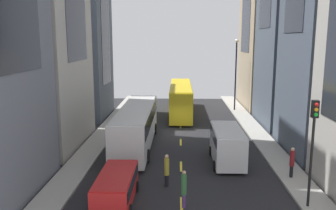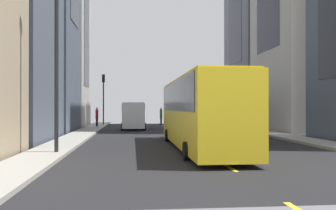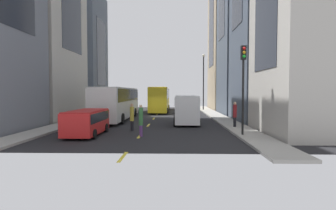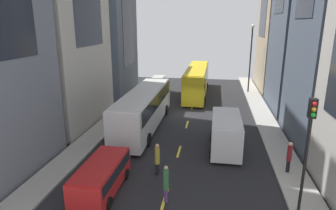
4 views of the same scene
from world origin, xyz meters
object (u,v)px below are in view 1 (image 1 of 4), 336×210
city_bus_white (136,123)px  car_red_0 (116,186)px  pedestrian_waiting_curb (184,188)px  delivery_van_white (227,143)px  pedestrian_crossing_near (292,161)px  traffic_light_near_corner (313,134)px  pedestrian_crossing_mid (167,169)px  streetcar_yellow (181,97)px

city_bus_white → car_red_0: city_bus_white is taller
pedestrian_waiting_curb → delivery_van_white: bearing=-157.0°
delivery_van_white → pedestrian_crossing_near: 4.81m
pedestrian_crossing_near → pedestrian_waiting_curb: 8.11m
pedestrian_crossing_near → traffic_light_near_corner: bearing=-179.9°
city_bus_white → delivery_van_white: size_ratio=2.43×
car_red_0 → traffic_light_near_corner: (10.33, -0.39, 3.14)m
pedestrian_crossing_near → traffic_light_near_corner: 5.01m
pedestrian_waiting_curb → pedestrian_crossing_mid: pedestrian_waiting_curb is taller
streetcar_yellow → pedestrian_crossing_mid: size_ratio=6.66×
streetcar_yellow → traffic_light_near_corner: size_ratio=2.38×
pedestrian_crossing_near → car_red_0: bearing=114.1°
city_bus_white → delivery_van_white: bearing=-28.7°
streetcar_yellow → pedestrian_crossing_mid: (-0.95, -21.46, -1.02)m
pedestrian_crossing_near → traffic_light_near_corner: traffic_light_near_corner is taller
pedestrian_waiting_curb → pedestrian_crossing_mid: size_ratio=1.02×
car_red_0 → pedestrian_waiting_curb: (3.71, -0.47, 0.12)m
car_red_0 → pedestrian_waiting_curb: 3.74m
city_bus_white → pedestrian_crossing_near: size_ratio=6.52×
car_red_0 → pedestrian_crossing_mid: 3.54m
streetcar_yellow → delivery_van_white: size_ratio=2.57×
car_red_0 → traffic_light_near_corner: bearing=-2.2°
car_red_0 → traffic_light_near_corner: size_ratio=0.84×
pedestrian_waiting_curb → streetcar_yellow: bearing=-132.5°
delivery_van_white → pedestrian_waiting_curb: bearing=-114.3°
pedestrian_waiting_curb → traffic_light_near_corner: bearing=138.0°
streetcar_yellow → pedestrian_waiting_curb: (0.07, -24.22, -1.00)m
streetcar_yellow → delivery_van_white: 17.40m
pedestrian_crossing_near → pedestrian_crossing_mid: size_ratio=0.97×
delivery_van_white → traffic_light_near_corner: traffic_light_near_corner is taller
city_bus_white → delivery_van_white: (7.07, -3.87, -0.50)m
city_bus_white → traffic_light_near_corner: 15.28m
pedestrian_crossing_near → pedestrian_waiting_curb: bearing=125.9°
pedestrian_waiting_curb → pedestrian_crossing_mid: bearing=-112.5°
streetcar_yellow → car_red_0: bearing=-98.7°
pedestrian_waiting_curb → pedestrian_crossing_mid: (-1.01, 2.76, -0.02)m
city_bus_white → car_red_0: bearing=-89.3°
delivery_van_white → pedestrian_crossing_mid: 6.12m
delivery_van_white → pedestrian_crossing_near: size_ratio=2.68×
pedestrian_crossing_near → city_bus_white: bearing=62.7°
delivery_van_white → streetcar_yellow: bearing=100.9°
streetcar_yellow → pedestrian_waiting_curb: bearing=-89.8°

